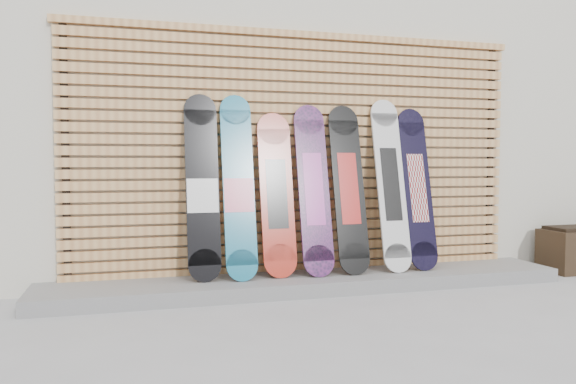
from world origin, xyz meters
name	(u,v)px	position (x,y,z in m)	size (l,w,h in m)	color
ground	(357,307)	(0.00, 0.00, 0.00)	(80.00, 80.00, 0.00)	#99999B
building	(292,112)	(0.50, 3.50, 1.80)	(12.00, 5.00, 3.60)	beige
concrete_step	(311,282)	(-0.15, 0.68, 0.06)	(4.60, 0.70, 0.12)	slate
slat_wall	(301,152)	(-0.15, 0.97, 1.21)	(4.26, 0.08, 2.29)	tan
snowboard_0	(202,188)	(-1.08, 0.78, 0.89)	(0.28, 0.32, 1.58)	black
snowboard_1	(239,187)	(-0.77, 0.76, 0.90)	(0.27, 0.37, 1.58)	#0E6587
snowboard_2	(277,194)	(-0.43, 0.78, 0.83)	(0.29, 0.33, 1.43)	red
snowboard_3	(314,189)	(-0.10, 0.75, 0.87)	(0.28, 0.38, 1.51)	black
snowboard_4	(349,188)	(0.23, 0.75, 0.87)	(0.29, 0.39, 1.51)	black
snowboard_5	(391,184)	(0.64, 0.75, 0.91)	(0.27, 0.39, 1.58)	silver
snowboard_6	(417,188)	(0.92, 0.76, 0.87)	(0.27, 0.37, 1.50)	black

